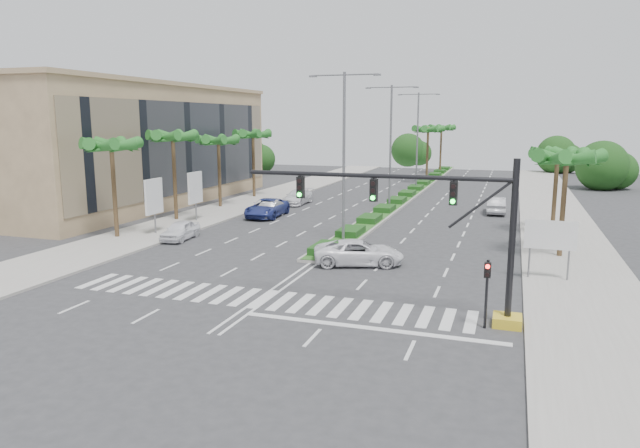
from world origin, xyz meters
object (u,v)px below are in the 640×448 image
object	(u,v)px
car_parked_a	(180,230)
car_crossing	(359,253)
car_parked_d	(298,197)
car_right	(496,205)
car_parked_b	(269,210)
car_parked_c	(267,208)

from	to	relation	value
car_parked_a	car_crossing	world-z (taller)	car_crossing
car_parked_a	car_crossing	size ratio (longest dim) A/B	0.75
car_parked_d	car_right	bearing A→B (deg)	1.28
car_parked_a	car_parked_d	xyz separation A→B (m)	(1.77, 19.69, 0.05)
car_parked_d	car_right	xyz separation A→B (m)	(19.97, 0.34, 0.04)
car_parked_a	car_parked_d	bearing A→B (deg)	79.56
car_parked_b	car_parked_d	bearing A→B (deg)	94.19
car_parked_b	car_parked_c	world-z (taller)	car_parked_c
car_right	car_parked_c	bearing A→B (deg)	20.60
car_parked_d	car_parked_a	bearing A→B (deg)	-94.83
car_parked_d	car_parked_b	bearing A→B (deg)	-86.00
car_parked_a	car_parked_c	size ratio (longest dim) A/B	0.70
car_right	car_parked_b	bearing A→B (deg)	21.71
car_parked_a	car_parked_d	size ratio (longest dim) A/B	0.80
car_crossing	car_parked_b	bearing A→B (deg)	22.96
car_parked_b	car_parked_d	world-z (taller)	car_parked_d
car_parked_a	car_parked_c	xyz separation A→B (m)	(1.98, 11.31, 0.12)
car_crossing	car_right	xyz separation A→B (m)	(7.29, 22.98, 0.03)
car_parked_b	car_crossing	bearing A→B (deg)	-48.54
car_parked_a	car_parked_c	bearing A→B (deg)	74.76
car_crossing	car_parked_d	bearing A→B (deg)	11.25
car_parked_d	car_right	distance (m)	19.97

